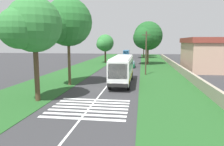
{
  "coord_description": "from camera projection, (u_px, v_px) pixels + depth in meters",
  "views": [
    {
      "loc": [
        -25.26,
        -4.46,
        5.72
      ],
      "look_at": [
        2.95,
        -0.54,
        1.6
      ],
      "focal_mm": 34.48,
      "sensor_mm": 36.0,
      "label": 1
    }
  ],
  "objects": [
    {
      "name": "grass_verge_left",
      "position": [
        76.0,
        71.0,
        42.0
      ],
      "size": [
        120.0,
        8.0,
        0.04
      ],
      "primitive_type": "cube",
      "color": "#235623",
      "rests_on": "ground"
    },
    {
      "name": "trailing_minibus_0",
      "position": [
        126.0,
        53.0,
        84.62
      ],
      "size": [
        6.0,
        2.14,
        2.53
      ],
      "color": "teal",
      "rests_on": "ground"
    },
    {
      "name": "trailing_car_2",
      "position": [
        121.0,
        59.0,
        65.47
      ],
      "size": [
        4.3,
        1.78,
        1.43
      ],
      "color": "navy",
      "rests_on": "ground"
    },
    {
      "name": "grass_verge_right",
      "position": [
        162.0,
        73.0,
        39.77
      ],
      "size": [
        120.0,
        8.0,
        0.04
      ],
      "primitive_type": "cube",
      "color": "#235623",
      "rests_on": "ground"
    },
    {
      "name": "centre_line",
      "position": [
        118.0,
        72.0,
        40.89
      ],
      "size": [
        110.0,
        0.16,
        0.01
      ],
      "primitive_type": "cube",
      "color": "silver",
      "rests_on": "ground"
    },
    {
      "name": "roadside_tree_right_0",
      "position": [
        144.0,
        38.0,
        76.52
      ],
      "size": [
        8.41,
        7.2,
        10.96
      ],
      "color": "brown",
      "rests_on": "grass_verge_right"
    },
    {
      "name": "roadside_tree_left_1",
      "position": [
        105.0,
        43.0,
        58.85
      ],
      "size": [
        5.45,
        4.66,
        7.75
      ],
      "color": "#4C3826",
      "rests_on": "grass_verge_left"
    },
    {
      "name": "roadside_building",
      "position": [
        208.0,
        54.0,
        42.87
      ],
      "size": [
        12.97,
        8.93,
        6.56
      ],
      "color": "tan",
      "rests_on": "ground"
    },
    {
      "name": "roadside_tree_left_0",
      "position": [
        66.0,
        24.0,
        27.54
      ],
      "size": [
        7.55,
        6.2,
        11.29
      ],
      "color": "brown",
      "rests_on": "grass_verge_left"
    },
    {
      "name": "utility_pole",
      "position": [
        146.0,
        52.0,
        37.09
      ],
      "size": [
        0.24,
        1.4,
        7.48
      ],
      "color": "#473828",
      "rests_on": "grass_verge_right"
    },
    {
      "name": "roadside_tree_right_2",
      "position": [
        147.0,
        37.0,
        54.36
      ],
      "size": [
        8.67,
        7.36,
        10.85
      ],
      "color": "brown",
      "rests_on": "grass_verge_right"
    },
    {
      "name": "coach_bus",
      "position": [
        122.0,
        68.0,
        29.53
      ],
      "size": [
        11.16,
        2.62,
        3.73
      ],
      "color": "white",
      "rests_on": "ground"
    },
    {
      "name": "trailing_car_1",
      "position": [
        119.0,
        61.0,
        57.91
      ],
      "size": [
        4.3,
        1.78,
        1.43
      ],
      "color": "black",
      "rests_on": "ground"
    },
    {
      "name": "trailing_car_3",
      "position": [
        124.0,
        57.0,
        74.55
      ],
      "size": [
        4.3,
        1.78,
        1.43
      ],
      "color": "gray",
      "rests_on": "ground"
    },
    {
      "name": "roadside_tree_right_1",
      "position": [
        146.0,
        42.0,
        87.11
      ],
      "size": [
        7.65,
        6.73,
        9.31
      ],
      "color": "brown",
      "rests_on": "grass_verge_right"
    },
    {
      "name": "ground",
      "position": [
        104.0,
        89.0,
        26.18
      ],
      "size": [
        160.0,
        160.0,
        0.0
      ],
      "primitive_type": "plane",
      "color": "#333335"
    },
    {
      "name": "trailing_car_0",
      "position": [
        131.0,
        64.0,
        48.82
      ],
      "size": [
        4.3,
        1.78,
        1.43
      ],
      "color": "#145933",
      "rests_on": "ground"
    },
    {
      "name": "zebra_crossing",
      "position": [
        89.0,
        108.0,
        18.82
      ],
      "size": [
        5.85,
        6.8,
        0.01
      ],
      "color": "silver",
      "rests_on": "ground"
    },
    {
      "name": "roadside_tree_left_2",
      "position": [
        33.0,
        27.0,
        20.06
      ],
      "size": [
        6.46,
        5.17,
        9.83
      ],
      "color": "#4C3826",
      "rests_on": "grass_verge_left"
    },
    {
      "name": "roadside_wall",
      "position": [
        177.0,
        67.0,
        44.11
      ],
      "size": [
        70.0,
        0.4,
        1.28
      ],
      "primitive_type": "cube",
      "color": "#9E937F",
      "rests_on": "grass_verge_right"
    }
  ]
}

